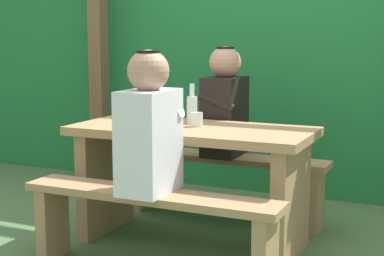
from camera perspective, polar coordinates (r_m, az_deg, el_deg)
ground_plane at (r=3.63m, az=-0.00°, el=-10.96°), size 12.00×12.00×0.00m
hedge_backdrop at (r=5.01m, az=8.17°, el=7.01°), size 6.40×0.82×2.15m
pergola_post_left at (r=5.01m, az=-8.96°, el=6.19°), size 0.12×0.12×2.01m
picnic_table at (r=3.49m, az=-0.00°, el=-3.49°), size 1.40×0.64×0.71m
bench_near at (r=3.09m, az=-4.06°, el=-8.36°), size 1.40×0.24×0.44m
bench_far at (r=4.00m, az=3.11°, el=-4.35°), size 1.40×0.24×0.44m
person_white_shirt at (r=2.99m, az=-4.14°, el=0.06°), size 0.25×0.35×0.72m
person_black_coat at (r=3.92m, az=3.14°, el=2.16°), size 0.25×0.35×0.72m
drinking_glass at (r=3.46m, az=0.46°, el=0.83°), size 0.07×0.07×0.08m
bottle_left at (r=3.42m, az=-1.41°, el=1.54°), size 0.06×0.06×0.22m
bottle_right at (r=3.57m, az=-0.01°, el=1.90°), size 0.06×0.06×0.24m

